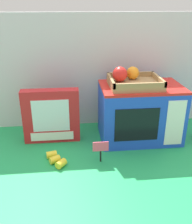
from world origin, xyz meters
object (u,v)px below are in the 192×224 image
(food_groups_crate, at_px, (132,80))
(cookie_set_box, at_px, (51,116))
(loose_toy_banana, at_px, (56,159))
(price_sign, at_px, (101,149))
(toy_microwave, at_px, (140,112))

(food_groups_crate, bearing_deg, cookie_set_box, 178.27)
(loose_toy_banana, bearing_deg, cookie_set_box, 96.34)
(price_sign, bearing_deg, toy_microwave, 42.51)
(food_groups_crate, height_order, loose_toy_banana, food_groups_crate)
(cookie_set_box, distance_m, loose_toy_banana, 0.24)
(food_groups_crate, relative_size, price_sign, 2.43)
(toy_microwave, bearing_deg, loose_toy_banana, -155.63)
(cookie_set_box, bearing_deg, loose_toy_banana, -83.66)
(food_groups_crate, relative_size, loose_toy_banana, 1.96)
(loose_toy_banana, bearing_deg, food_groups_crate, 27.21)
(toy_microwave, bearing_deg, price_sign, -137.49)
(food_groups_crate, relative_size, cookie_set_box, 0.87)
(food_groups_crate, bearing_deg, loose_toy_banana, -152.79)
(toy_microwave, relative_size, price_sign, 3.98)
(cookie_set_box, height_order, price_sign, cookie_set_box)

